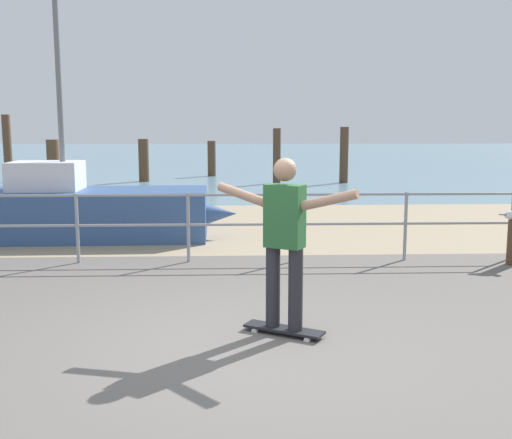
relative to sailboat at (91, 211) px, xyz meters
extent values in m
cube|color=#605B56|center=(2.59, -6.56, -0.52)|extent=(24.00, 10.00, 0.04)
cube|color=tan|center=(2.59, 1.44, -0.52)|extent=(24.00, 6.00, 0.04)
cube|color=slate|center=(2.59, 29.44, -0.52)|extent=(72.00, 50.00, 0.04)
cylinder|color=gray|center=(0.23, -1.96, 0.00)|extent=(0.05, 0.05, 1.05)
cylinder|color=gray|center=(1.86, -1.96, 0.00)|extent=(0.05, 0.05, 1.05)
cylinder|color=gray|center=(3.48, -1.96, 0.00)|extent=(0.05, 0.05, 1.05)
cylinder|color=gray|center=(5.10, -1.96, 0.00)|extent=(0.05, 0.05, 1.05)
cylinder|color=gray|center=(6.72, -1.96, 0.00)|extent=(0.05, 0.05, 1.05)
cylinder|color=gray|center=(1.05, -1.96, 0.50)|extent=(11.35, 0.04, 0.04)
cylinder|color=gray|center=(1.05, -1.96, 0.05)|extent=(11.35, 0.04, 0.04)
cube|color=#335184|center=(-0.16, 0.00, -0.07)|extent=(4.42, 1.48, 0.90)
cone|color=#335184|center=(2.04, 0.04, -0.07)|extent=(1.11, 0.78, 0.77)
cylinder|color=slate|center=(-0.46, -0.01, 2.69)|extent=(0.10, 0.10, 4.63)
cube|color=silver|center=(-0.76, -0.01, 0.63)|extent=(1.22, 0.92, 0.50)
cube|color=black|center=(3.00, -5.20, -0.45)|extent=(0.79, 0.57, 0.02)
cylinder|color=silver|center=(2.72, -5.13, -0.49)|extent=(0.07, 0.06, 0.06)
cylinder|color=silver|center=(2.80, -4.99, -0.49)|extent=(0.07, 0.06, 0.06)
cylinder|color=silver|center=(3.21, -5.41, -0.49)|extent=(0.07, 0.06, 0.06)
cylinder|color=silver|center=(3.29, -5.27, -0.49)|extent=(0.07, 0.06, 0.06)
cylinder|color=#26262B|center=(2.90, -5.14, -0.04)|extent=(0.14, 0.14, 0.80)
cylinder|color=#26262B|center=(3.11, -5.26, -0.04)|extent=(0.14, 0.14, 0.80)
cube|color=#26592D|center=(3.00, -5.20, 0.66)|extent=(0.41, 0.35, 0.60)
sphere|color=#9E755B|center=(3.00, -5.20, 1.10)|extent=(0.22, 0.22, 0.22)
cylinder|color=#9E755B|center=(2.62, -4.97, 0.84)|extent=(0.53, 0.35, 0.23)
cylinder|color=#9E755B|center=(3.39, -5.42, 0.84)|extent=(0.53, 0.35, 0.23)
cube|color=slate|center=(6.44, -2.29, 0.23)|extent=(0.13, 0.10, 0.02)
cylinder|color=#513826|center=(-5.35, 11.03, 0.67)|extent=(0.29, 0.29, 2.38)
cylinder|color=#513826|center=(-2.99, 8.25, 0.27)|extent=(0.38, 0.38, 1.59)
cylinder|color=#513826|center=(-0.64, 11.22, 0.24)|extent=(0.36, 0.36, 1.53)
cylinder|color=#513826|center=(1.72, 13.46, 0.18)|extent=(0.32, 0.32, 1.40)
cylinder|color=#513826|center=(4.07, 10.36, 0.43)|extent=(0.27, 0.27, 1.92)
cylinder|color=#513826|center=(6.43, 10.41, 0.46)|extent=(0.30, 0.30, 1.96)
camera|label=1|loc=(2.50, -10.92, 1.52)|focal=43.07mm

